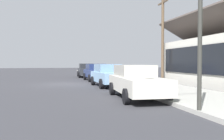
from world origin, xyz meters
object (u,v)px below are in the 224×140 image
at_px(car_ivory, 136,81).
at_px(traffic_light_main, 170,5).
at_px(fire_hydrant_red, 115,76).
at_px(car_navy, 96,72).
at_px(utility_pole_wooden, 163,37).
at_px(car_skyblue, 109,75).
at_px(car_charcoal, 86,70).

height_order(car_ivory, traffic_light_main, traffic_light_main).
xyz_separation_m(car_ivory, fire_hydrant_red, (-9.38, 1.36, -0.32)).
xyz_separation_m(car_navy, fire_hydrant_red, (2.26, 1.31, -0.32)).
xyz_separation_m(utility_pole_wooden, fire_hydrant_red, (-0.90, -4.00, -3.43)).
bearing_deg(car_ivory, utility_pole_wooden, 150.22).
bearing_deg(car_skyblue, car_navy, 176.39).
xyz_separation_m(car_charcoal, car_skyblue, (11.73, 0.06, -0.00)).
height_order(car_navy, car_skyblue, same).
distance_m(car_charcoal, car_ivory, 17.63).
relative_size(car_charcoal, traffic_light_main, 0.90).
bearing_deg(car_charcoal, utility_pole_wooden, 33.28).
xyz_separation_m(car_navy, traffic_light_main, (15.65, -0.35, 2.68)).
relative_size(traffic_light_main, utility_pole_wooden, 0.69).
bearing_deg(car_ivory, car_charcoal, -177.18).
distance_m(car_ivory, utility_pole_wooden, 10.50).
bearing_deg(traffic_light_main, car_skyblue, 178.44).
height_order(car_skyblue, utility_pole_wooden, utility_pole_wooden).
height_order(car_ivory, fire_hydrant_red, car_ivory).
distance_m(traffic_light_main, utility_pole_wooden, 13.72).
height_order(car_charcoal, car_navy, same).
height_order(car_skyblue, car_ivory, same).
height_order(car_charcoal, traffic_light_main, traffic_light_main).
distance_m(car_skyblue, car_ivory, 5.90).
bearing_deg(utility_pole_wooden, traffic_light_main, -24.37).
xyz_separation_m(car_navy, utility_pole_wooden, (3.15, 5.31, 3.11)).
bearing_deg(utility_pole_wooden, fire_hydrant_red, -102.67).
bearing_deg(car_navy, fire_hydrant_red, 28.25).
bearing_deg(car_navy, car_ivory, -2.19).
bearing_deg(traffic_light_main, fire_hydrant_red, 172.94).
bearing_deg(car_charcoal, traffic_light_main, 1.95).
relative_size(car_skyblue, traffic_light_main, 0.86).
relative_size(car_skyblue, car_ivory, 0.90).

